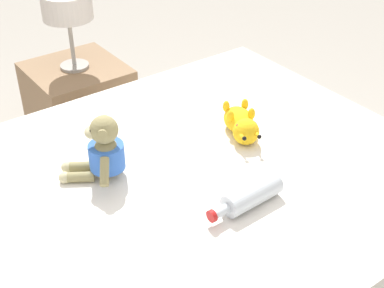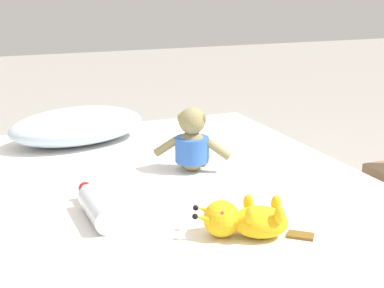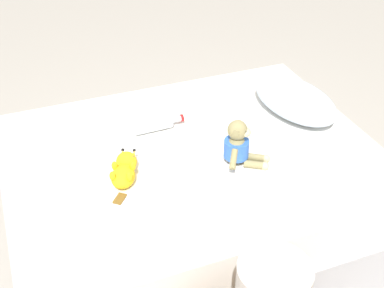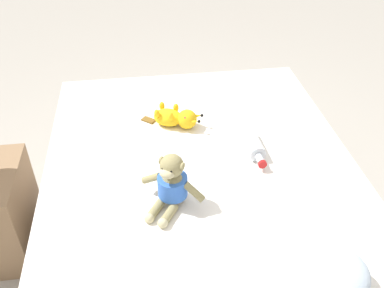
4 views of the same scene
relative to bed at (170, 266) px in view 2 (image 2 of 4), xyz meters
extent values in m
cube|color=white|center=(0.00, 0.00, 0.15)|extent=(1.42, 1.84, 0.24)
ellipsoid|color=silver|center=(-0.16, 0.68, 0.34)|extent=(0.62, 0.42, 0.15)
ellipsoid|color=#8E8456|center=(0.15, 0.17, 0.34)|extent=(0.15, 0.14, 0.15)
cylinder|color=blue|center=(0.15, 0.17, 0.35)|extent=(0.17, 0.17, 0.09)
sphere|color=#8E8456|center=(0.15, 0.17, 0.45)|extent=(0.10, 0.10, 0.10)
ellipsoid|color=#C1B789|center=(0.17, 0.21, 0.45)|extent=(0.08, 0.07, 0.04)
sphere|color=black|center=(0.16, 0.21, 0.46)|extent=(0.01, 0.01, 0.01)
sphere|color=black|center=(0.19, 0.19, 0.46)|extent=(0.01, 0.01, 0.01)
cylinder|color=#8E8456|center=(0.11, 0.20, 0.47)|extent=(0.02, 0.03, 0.03)
cylinder|color=#8E8456|center=(0.19, 0.15, 0.47)|extent=(0.02, 0.03, 0.03)
cylinder|color=#8E8456|center=(0.07, 0.22, 0.35)|extent=(0.10, 0.08, 0.08)
cylinder|color=#8E8456|center=(0.23, 0.12, 0.35)|extent=(0.10, 0.08, 0.08)
cylinder|color=#8E8456|center=(0.18, 0.27, 0.29)|extent=(0.08, 0.10, 0.04)
cylinder|color=#8E8456|center=(0.23, 0.23, 0.29)|extent=(0.08, 0.10, 0.04)
sphere|color=#C1B789|center=(0.20, 0.31, 0.29)|extent=(0.04, 0.04, 0.04)
sphere|color=#C1B789|center=(0.25, 0.28, 0.29)|extent=(0.04, 0.04, 0.04)
ellipsoid|color=yellow|center=(0.12, -0.39, 0.31)|extent=(0.18, 0.16, 0.08)
sphere|color=yellow|center=(0.02, -0.34, 0.32)|extent=(0.10, 0.10, 0.10)
cone|color=yellow|center=(-0.03, -0.35, 0.33)|extent=(0.07, 0.05, 0.05)
sphere|color=black|center=(-0.05, -0.34, 0.34)|extent=(0.02, 0.02, 0.02)
cone|color=yellow|center=(0.00, -0.30, 0.33)|extent=(0.07, 0.05, 0.05)
sphere|color=black|center=(-0.03, -0.29, 0.34)|extent=(0.02, 0.02, 0.02)
sphere|color=red|center=(0.01, -0.37, 0.35)|extent=(0.02, 0.02, 0.02)
sphere|color=red|center=(0.04, -0.32, 0.35)|extent=(0.02, 0.02, 0.02)
ellipsoid|color=yellow|center=(0.07, -0.41, 0.35)|extent=(0.04, 0.04, 0.05)
ellipsoid|color=yellow|center=(0.11, -0.33, 0.35)|extent=(0.04, 0.04, 0.05)
ellipsoid|color=yellow|center=(0.14, -0.44, 0.35)|extent=(0.04, 0.04, 0.05)
ellipsoid|color=yellow|center=(0.17, -0.37, 0.35)|extent=(0.04, 0.04, 0.05)
cube|color=brown|center=(0.22, -0.43, 0.27)|extent=(0.08, 0.08, 0.01)
cylinder|color=silver|center=(-0.26, -0.13, 0.31)|extent=(0.08, 0.21, 0.08)
cylinder|color=silver|center=(-0.26, 0.01, 0.31)|extent=(0.03, 0.06, 0.03)
cylinder|color=red|center=(-0.26, 0.04, 0.31)|extent=(0.04, 0.02, 0.04)
camera|label=1|loc=(-1.24, 0.83, 1.40)|focal=51.00mm
camera|label=2|loc=(-0.54, -1.52, 0.92)|focal=49.84mm
camera|label=3|loc=(1.96, -0.76, 1.80)|focal=48.44mm
camera|label=4|loc=(0.25, 1.42, 1.51)|focal=39.36mm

